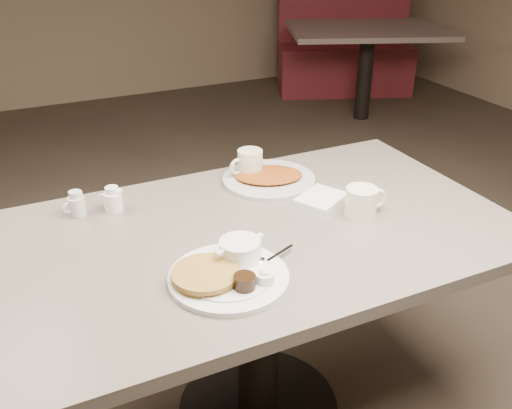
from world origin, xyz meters
name	(u,v)px	position (x,y,z in m)	size (l,w,h in m)	color
diner_table	(259,276)	(0.00, 0.00, 0.58)	(1.50, 0.90, 0.75)	slate
main_plate	(228,270)	(-0.18, -0.19, 0.77)	(0.40, 0.38, 0.07)	white
coffee_mug_near	(362,201)	(0.32, -0.06, 0.80)	(0.14, 0.10, 0.09)	white
napkin	(321,199)	(0.26, 0.07, 0.76)	(0.19, 0.18, 0.02)	white
coffee_mug_far	(249,164)	(0.12, 0.34, 0.80)	(0.13, 0.09, 0.10)	silver
creamer_left	(76,204)	(-0.47, 0.31, 0.79)	(0.08, 0.05, 0.08)	silver
creamer_right	(113,200)	(-0.36, 0.30, 0.79)	(0.07, 0.07, 0.08)	white
hash_plate	(269,178)	(0.17, 0.28, 0.76)	(0.41, 0.41, 0.04)	#B8B7B4
booth_back_right	(346,50)	(2.44, 3.19, 0.41)	(1.69, 1.81, 1.12)	maroon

